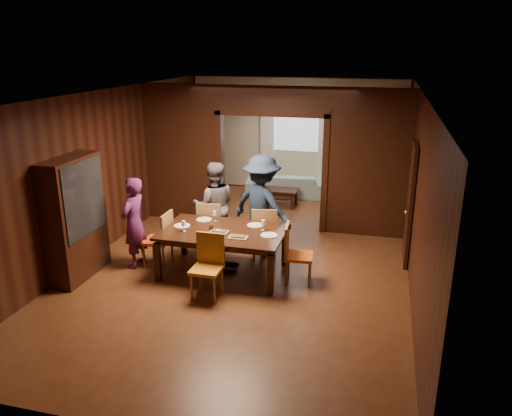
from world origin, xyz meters
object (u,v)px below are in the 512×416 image
(chair_far_l, at_px, (211,225))
(chair_right, at_px, (299,254))
(person_purple, at_px, (134,223))
(chair_left, at_px, (157,239))
(person_navy, at_px, (262,205))
(sofa, at_px, (286,185))
(coffee_table, at_px, (281,197))
(chair_near, at_px, (206,268))
(chair_far_r, at_px, (265,232))
(person_grey, at_px, (214,206))
(dining_table, at_px, (223,252))
(hutch, at_px, (75,218))

(chair_far_l, bearing_deg, chair_right, 145.99)
(person_purple, bearing_deg, chair_far_l, 138.26)
(person_purple, xyz_separation_m, chair_left, (0.35, 0.11, -0.30))
(person_navy, bearing_deg, person_purple, 51.17)
(sofa, height_order, coffee_table, sofa)
(chair_left, height_order, chair_far_l, same)
(person_navy, distance_m, chair_near, 1.93)
(chair_far_r, relative_size, chair_near, 1.00)
(person_grey, xyz_separation_m, person_navy, (0.91, -0.04, 0.09))
(person_navy, distance_m, coffee_table, 2.98)
(person_purple, height_order, sofa, person_purple)
(chair_right, bearing_deg, chair_left, 83.51)
(coffee_table, bearing_deg, chair_near, -91.87)
(person_purple, xyz_separation_m, chair_right, (2.83, 0.08, -0.30))
(sofa, bearing_deg, chair_far_r, 88.88)
(dining_table, height_order, chair_far_r, chair_far_r)
(person_navy, distance_m, chair_far_r, 0.48)
(chair_far_l, xyz_separation_m, chair_far_r, (1.03, -0.08, 0.00))
(chair_near, bearing_deg, chair_right, 34.28)
(person_grey, bearing_deg, chair_far_l, 59.53)
(person_navy, relative_size, chair_right, 1.90)
(dining_table, relative_size, chair_near, 2.08)
(chair_right, height_order, chair_far_l, same)
(person_purple, relative_size, chair_far_l, 1.62)
(coffee_table, xyz_separation_m, chair_right, (1.10, -3.88, 0.28))
(chair_left, height_order, chair_near, same)
(person_purple, bearing_deg, person_grey, 141.14)
(sofa, distance_m, chair_right, 4.84)
(chair_far_l, bearing_deg, sofa, -106.96)
(sofa, distance_m, chair_left, 4.84)
(chair_right, bearing_deg, sofa, 8.18)
(person_grey, xyz_separation_m, dining_table, (0.50, -1.01, -0.45))
(chair_far_r, bearing_deg, chair_left, 13.26)
(person_purple, bearing_deg, person_navy, 123.31)
(sofa, height_order, chair_far_l, chair_far_l)
(chair_left, distance_m, hutch, 1.38)
(person_grey, bearing_deg, coffee_table, -123.18)
(person_grey, distance_m, chair_right, 2.08)
(dining_table, bearing_deg, sofa, 88.47)
(sofa, bearing_deg, chair_left, 67.31)
(person_purple, bearing_deg, chair_left, 112.68)
(sofa, bearing_deg, person_purple, 63.81)
(person_purple, relative_size, chair_left, 1.62)
(person_grey, distance_m, chair_near, 1.97)
(chair_near, relative_size, hutch, 0.48)
(chair_far_r, bearing_deg, chair_near, 61.98)
(coffee_table, bearing_deg, person_purple, -113.53)
(dining_table, bearing_deg, person_grey, 116.19)
(person_grey, distance_m, person_navy, 0.92)
(chair_left, relative_size, chair_far_l, 1.00)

